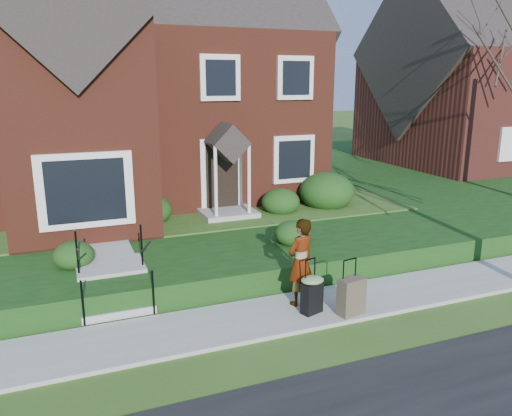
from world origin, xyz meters
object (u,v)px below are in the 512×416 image
woman (301,262)px  suitcase_black (312,292)px  front_steps (113,281)px  suitcase_olive (351,296)px

woman → suitcase_black: (0.02, -0.47, -0.47)m
front_steps → suitcase_olive: size_ratio=1.80×
woman → suitcase_black: size_ratio=1.62×
woman → suitcase_olive: 1.19m
front_steps → suitcase_olive: bearing=-29.8°
suitcase_olive → woman: bearing=121.4°
front_steps → suitcase_black: 4.11m
woman → suitcase_olive: (0.71, -0.80, -0.53)m
front_steps → suitcase_olive: 4.87m
woman → suitcase_olive: size_ratio=1.61×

